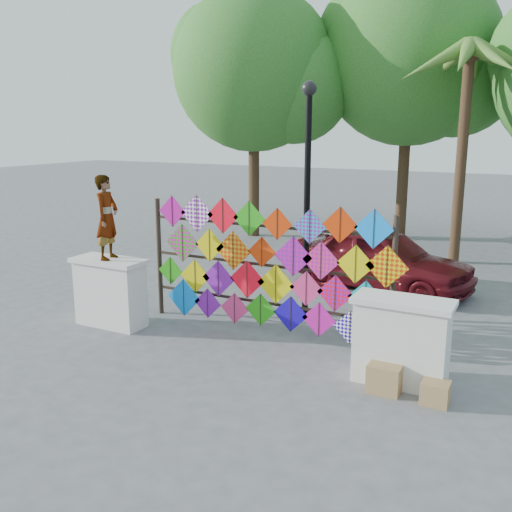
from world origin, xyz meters
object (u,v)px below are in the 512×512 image
vendor_woman (107,217)px  lamppost (307,179)px  sedan (382,259)px  kite_rack (266,267)px

vendor_woman → lamppost: lamppost is taller
vendor_woman → sedan: size_ratio=0.37×
vendor_woman → sedan: 6.23m
kite_rack → vendor_woman: size_ratio=3.20×
vendor_woman → sedan: (3.81, 4.75, -1.34)m
kite_rack → lamppost: (0.23, 1.27, 1.46)m
sedan → lamppost: size_ratio=0.92×
lamppost → vendor_woman: bearing=-143.5°
kite_rack → sedan: (1.06, 3.82, -0.52)m
kite_rack → lamppost: bearing=79.8°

